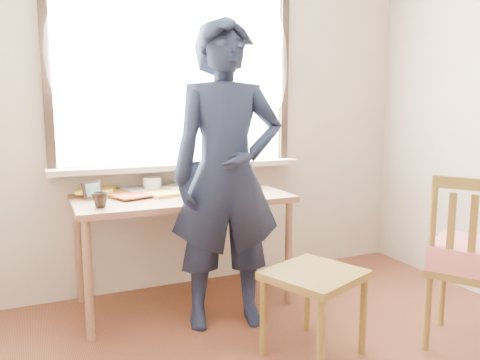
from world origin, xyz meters
name	(u,v)px	position (x,y,z in m)	size (l,w,h in m)	color
room_shell	(345,34)	(-0.02, 0.20, 1.64)	(3.52, 4.02, 2.61)	beige
desk	(182,207)	(-0.28, 1.63, 0.68)	(1.43, 0.71, 0.76)	#8B6145
laptop	(208,187)	(-0.10, 1.60, 0.82)	(0.34, 0.28, 0.22)	black
mug_white	(152,185)	(-0.43, 1.85, 0.82)	(0.13, 0.13, 0.10)	white
mug_dark	(100,200)	(-0.84, 1.45, 0.81)	(0.10, 0.10, 0.09)	black
mouse	(256,190)	(0.23, 1.53, 0.78)	(0.09, 0.06, 0.04)	black
desk_clutter	(165,191)	(-0.36, 1.75, 0.78)	(0.53, 0.51, 0.03)	white
book_a	(126,191)	(-0.61, 1.88, 0.78)	(0.21, 0.28, 0.03)	white
book_b	(216,185)	(0.07, 1.91, 0.77)	(0.18, 0.25, 0.02)	white
picture_frame	(92,191)	(-0.85, 1.73, 0.82)	(0.13, 0.08, 0.11)	black
work_chair	(314,284)	(0.17, 0.67, 0.40)	(0.60, 0.58, 0.48)	olive
side_chair	(476,259)	(1.02, 0.37, 0.52)	(0.61, 0.62, 0.99)	olive
person	(227,176)	(-0.11, 1.23, 0.94)	(0.69, 0.45, 1.88)	black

